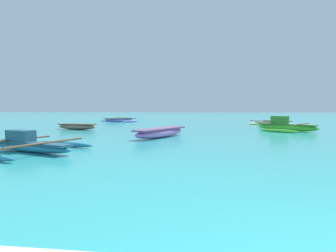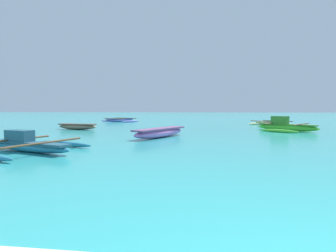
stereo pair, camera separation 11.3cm
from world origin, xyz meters
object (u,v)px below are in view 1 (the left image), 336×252
(moored_boat_1, at_px, (271,123))
(moored_boat_2, at_px, (161,132))
(moored_boat_3, at_px, (77,126))
(moored_boat_5, at_px, (29,145))
(moored_boat_0, at_px, (119,120))
(moored_boat_4, at_px, (286,126))

(moored_boat_1, distance_m, moored_boat_2, 13.91)
(moored_boat_3, distance_m, moored_boat_5, 9.83)
(moored_boat_1, bearing_deg, moored_boat_3, 161.54)
(moored_boat_2, bearing_deg, moored_boat_0, 50.88)
(moored_boat_1, relative_size, moored_boat_5, 1.04)
(moored_boat_1, relative_size, moored_boat_2, 1.04)
(moored_boat_5, bearing_deg, moored_boat_4, 60.11)
(moored_boat_3, bearing_deg, moored_boat_2, -24.04)
(moored_boat_2, xyz_separation_m, moored_boat_5, (-3.77, -5.01, -0.04))
(moored_boat_2, relative_size, moored_boat_3, 1.27)
(moored_boat_3, xyz_separation_m, moored_boat_5, (2.84, -9.41, -0.01))
(moored_boat_2, height_order, moored_boat_5, moored_boat_5)
(moored_boat_2, relative_size, moored_boat_5, 1.00)
(moored_boat_1, bearing_deg, moored_boat_4, -138.96)
(moored_boat_3, bearing_deg, moored_boat_4, 11.53)
(moored_boat_0, height_order, moored_boat_3, moored_boat_0)
(moored_boat_2, distance_m, moored_boat_4, 9.08)
(moored_boat_1, height_order, moored_boat_2, moored_boat_2)
(moored_boat_1, bearing_deg, moored_boat_0, 119.81)
(moored_boat_3, height_order, moored_boat_4, moored_boat_4)
(moored_boat_0, relative_size, moored_boat_4, 1.18)
(moored_boat_2, xyz_separation_m, moored_boat_3, (-6.61, 4.39, -0.03))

